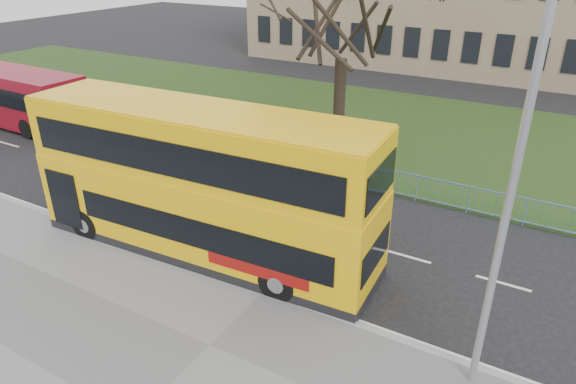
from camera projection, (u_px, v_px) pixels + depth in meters
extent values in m
plane|color=black|center=(290.00, 268.00, 16.25)|extent=(120.00, 120.00, 0.00)
cube|color=gray|center=(264.00, 292.00, 15.01)|extent=(80.00, 0.20, 0.14)
cube|color=#223914|center=(422.00, 135.00, 27.39)|extent=(80.00, 15.40, 0.08)
cube|color=yellow|center=(204.00, 212.00, 16.55)|extent=(11.64, 3.30, 2.14)
cube|color=yellow|center=(201.00, 176.00, 16.00)|extent=(11.64, 3.30, 0.37)
cube|color=yellow|center=(198.00, 142.00, 15.50)|extent=(11.58, 3.25, 1.92)
cube|color=black|center=(195.00, 234.00, 15.14)|extent=(8.88, 0.48, 0.93)
cube|color=black|center=(170.00, 160.00, 14.45)|extent=(10.59, 0.56, 1.04)
cylinder|color=black|center=(86.00, 224.00, 17.63)|extent=(1.15, 0.36, 1.14)
cylinder|color=black|center=(278.00, 283.00, 14.58)|extent=(1.15, 0.36, 1.14)
cube|color=maroon|center=(2.00, 93.00, 28.95)|extent=(11.66, 2.86, 2.85)
cylinder|color=black|center=(27.00, 129.00, 26.79)|extent=(1.06, 0.29, 1.06)
cylinder|color=gray|center=(506.00, 215.00, 10.05)|extent=(0.17, 0.17, 8.72)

